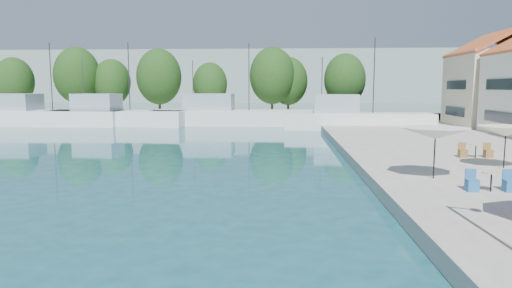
# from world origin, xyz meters

# --- Properties ---
(quay_far) EXTENTS (90.00, 16.00, 0.60)m
(quay_far) POSITION_xyz_m (-8.00, 67.00, 0.30)
(quay_far) COLOR gray
(quay_far) RESTS_ON ground
(hill_west) EXTENTS (180.00, 40.00, 16.00)m
(hill_west) POSITION_xyz_m (-30.00, 160.00, 8.00)
(hill_west) COLOR gray
(hill_west) RESTS_ON ground
(hill_east) EXTENTS (140.00, 40.00, 12.00)m
(hill_east) POSITION_xyz_m (40.00, 180.00, 6.00)
(hill_east) COLOR gray
(hill_east) RESTS_ON ground
(building_06) EXTENTS (9.00, 8.80, 10.20)m
(building_06) POSITION_xyz_m (24.00, 51.00, 5.50)
(building_06) COLOR beige
(building_06) RESTS_ON quay_right
(trawler_01) EXTENTS (21.00, 5.53, 10.20)m
(trawler_01) POSITION_xyz_m (-28.27, 55.93, 1.07)
(trawler_01) COLOR white
(trawler_01) RESTS_ON ground
(trawler_02) EXTENTS (17.35, 6.18, 10.20)m
(trawler_02) POSITION_xyz_m (-18.34, 56.30, 1.07)
(trawler_02) COLOR silver
(trawler_02) RESTS_ON ground
(trawler_03) EXTENTS (19.51, 5.09, 10.20)m
(trawler_03) POSITION_xyz_m (-4.60, 57.95, 1.07)
(trawler_03) COLOR silver
(trawler_03) RESTS_ON ground
(trawler_04) EXTENTS (15.94, 4.96, 10.20)m
(trawler_04) POSITION_xyz_m (9.70, 52.81, 1.07)
(trawler_04) COLOR silver
(trawler_04) RESTS_ON ground
(tree_01) EXTENTS (5.67, 5.67, 8.40)m
(tree_01) POSITION_xyz_m (-37.96, 68.66, 5.44)
(tree_01) COLOR #3F2B19
(tree_01) RESTS_ON quay_far
(tree_02) EXTENTS (6.70, 6.70, 9.92)m
(tree_02) POSITION_xyz_m (-28.61, 69.35, 6.33)
(tree_02) COLOR #3F2B19
(tree_02) RESTS_ON quay_far
(tree_03) EXTENTS (5.54, 5.54, 8.20)m
(tree_03) POSITION_xyz_m (-23.85, 70.60, 5.33)
(tree_03) COLOR #3F2B19
(tree_03) RESTS_ON quay_far
(tree_04) EXTENTS (6.42, 6.42, 9.50)m
(tree_04) POSITION_xyz_m (-15.93, 68.08, 6.08)
(tree_04) COLOR #3F2B19
(tree_04) RESTS_ON quay_far
(tree_05) EXTENTS (5.20, 5.20, 7.70)m
(tree_05) POSITION_xyz_m (-9.09, 71.59, 5.04)
(tree_05) COLOR #3F2B19
(tree_05) RESTS_ON quay_far
(tree_06) EXTENTS (6.61, 6.61, 9.78)m
(tree_06) POSITION_xyz_m (0.36, 69.70, 6.24)
(tree_06) COLOR #3F2B19
(tree_06) RESTS_ON quay_far
(tree_07) EXTENTS (5.71, 5.71, 8.46)m
(tree_07) POSITION_xyz_m (2.70, 71.35, 5.48)
(tree_07) COLOR #3F2B19
(tree_07) RESTS_ON quay_far
(tree_08) EXTENTS (5.94, 5.94, 8.80)m
(tree_08) POSITION_xyz_m (10.77, 69.47, 5.68)
(tree_08) COLOR #3F2B19
(tree_08) RESTS_ON quay_far
(umbrella_white) EXTENTS (3.01, 3.01, 2.23)m
(umbrella_white) POSITION_xyz_m (8.63, 22.78, 2.57)
(umbrella_white) COLOR black
(umbrella_white) RESTS_ON quay_right
(umbrella_cream) EXTENTS (2.73, 2.73, 2.08)m
(umbrella_cream) POSITION_xyz_m (12.92, 25.61, 2.42)
(umbrella_cream) COLOR black
(umbrella_cream) RESTS_ON quay_right
(cafe_table_02) EXTENTS (1.82, 0.70, 0.76)m
(cafe_table_02) POSITION_xyz_m (9.99, 20.33, 0.89)
(cafe_table_02) COLOR black
(cafe_table_02) RESTS_ON quay_right
(cafe_table_03) EXTENTS (1.82, 0.70, 0.76)m
(cafe_table_03) POSITION_xyz_m (12.92, 28.97, 0.89)
(cafe_table_03) COLOR black
(cafe_table_03) RESTS_ON quay_right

